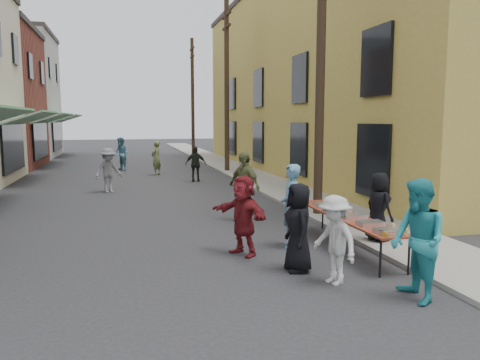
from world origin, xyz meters
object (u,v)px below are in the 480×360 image
utility_pole_near (321,60)px  utility_pole_far (193,98)px  guest_front_c (418,241)px  serving_table (347,217)px  utility_pole_mid (227,88)px  guest_front_a (298,227)px  server (379,207)px  catering_tray_sausage (389,231)px

utility_pole_near → utility_pole_far: size_ratio=1.00×
utility_pole_near → guest_front_c: utility_pole_near is taller
utility_pole_near → serving_table: size_ratio=2.25×
utility_pole_near → guest_front_c: (-1.14, -6.36, -3.53)m
utility_pole_near → utility_pole_mid: same height
utility_pole_near → utility_pole_far: bearing=90.0°
utility_pole_near → guest_front_a: utility_pole_near is taller
utility_pole_mid → guest_front_c: bearing=-93.5°
serving_table → guest_front_c: 3.02m
utility_pole_far → guest_front_a: (-2.38, -28.52, -3.67)m
utility_pole_mid → guest_front_c: size_ratio=4.66×
serving_table → server: bearing=9.3°
catering_tray_sausage → utility_pole_near: bearing=80.9°
utility_pole_far → guest_front_c: 30.59m
serving_table → guest_front_a: 1.95m
serving_table → guest_front_a: guest_front_a is taller
utility_pole_near → serving_table: 5.14m
utility_pole_far → serving_table: (-0.80, -27.38, -3.79)m
server → utility_pole_mid: bearing=-8.8°
serving_table → utility_pole_near: bearing=76.6°
serving_table → catering_tray_sausage: catering_tray_sausage is taller
utility_pole_far → catering_tray_sausage: size_ratio=18.00×
utility_pole_far → guest_front_a: utility_pole_far is taller
utility_pole_near → catering_tray_sausage: bearing=-99.1°
guest_front_c → server: 3.35m
guest_front_a → catering_tray_sausage: bearing=75.0°
guest_front_a → server: (2.43, 1.28, 0.04)m
utility_pole_far → serving_table: utility_pole_far is taller
utility_pole_far → guest_front_c: bearing=-92.1°
catering_tray_sausage → server: (0.85, 1.79, 0.08)m
catering_tray_sausage → guest_front_a: 1.66m
catering_tray_sausage → serving_table: bearing=90.0°
utility_pole_near → server: bearing=-89.1°
utility_pole_mid → server: utility_pole_mid is taller
utility_pole_mid → guest_front_a: bearing=-98.2°
serving_table → guest_front_c: (-0.33, -2.99, 0.25)m
utility_pole_mid → guest_front_c: utility_pole_mid is taller
serving_table → guest_front_a: (-1.58, -1.14, 0.12)m
catering_tray_sausage → server: 1.98m
utility_pole_mid → serving_table: utility_pole_mid is taller
utility_pole_near → server: 4.86m
guest_front_c → server: (1.19, 3.13, -0.09)m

